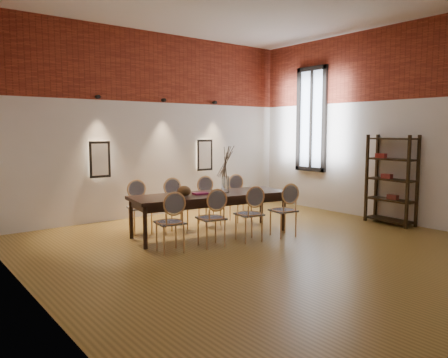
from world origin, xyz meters
TOP-DOWN VIEW (x-y plane):
  - floor at (0.00, 0.00)m, footprint 7.00×7.00m
  - wall_back at (0.00, 3.55)m, footprint 7.00×0.10m
  - wall_left at (-3.55, 0.00)m, footprint 0.10×7.00m
  - wall_right at (3.55, 0.00)m, footprint 0.10×7.00m
  - brick_band_back at (0.00, 3.48)m, footprint 7.00×0.02m
  - brick_band_right at (3.48, 0.00)m, footprint 0.02×7.00m
  - niche_left at (-1.30, 3.45)m, footprint 0.36×0.06m
  - niche_right at (1.30, 3.45)m, footprint 0.36×0.06m
  - spot_fixture_left at (-1.30, 3.42)m, footprint 0.08×0.10m
  - spot_fixture_mid at (0.20, 3.42)m, footprint 0.08×0.10m
  - spot_fixture_right at (1.60, 3.42)m, footprint 0.08×0.10m
  - window_glass at (3.46, 2.00)m, footprint 0.02×0.78m
  - window_frame at (3.44, 2.00)m, footprint 0.08×0.90m
  - window_mullion at (3.44, 2.00)m, footprint 0.06×0.06m
  - dining_table at (-0.13, 1.23)m, footprint 2.98×1.38m
  - chair_near_a at (-1.32, 0.67)m, footprint 0.51×0.51m
  - chair_near_b at (-0.61, 0.55)m, footprint 0.51×0.51m
  - chair_near_c at (0.10, 0.44)m, footprint 0.51×0.51m
  - chair_near_d at (0.81, 0.32)m, footprint 0.51×0.51m
  - chair_far_a at (-1.08, 2.13)m, footprint 0.51×0.51m
  - chair_far_b at (-0.37, 2.02)m, footprint 0.51×0.51m
  - chair_far_c at (0.34, 1.90)m, footprint 0.51×0.51m
  - chair_far_d at (1.05, 1.79)m, footprint 0.51×0.51m
  - vase at (0.17, 1.18)m, footprint 0.14×0.14m
  - dried_branches at (0.17, 1.18)m, footprint 0.50×0.50m
  - bowl at (-0.67, 1.27)m, footprint 0.24×0.24m
  - book at (-0.32, 1.27)m, footprint 0.29×0.22m
  - shelving_rack at (3.28, -0.26)m, footprint 0.44×1.02m

SIDE VIEW (x-z plane):
  - floor at x=0.00m, z-range -0.02..0.00m
  - dining_table at x=-0.13m, z-range 0.00..0.75m
  - chair_near_a at x=-1.32m, z-range 0.00..0.94m
  - chair_near_b at x=-0.61m, z-range 0.00..0.94m
  - chair_near_c at x=0.10m, z-range 0.00..0.94m
  - chair_near_d at x=0.81m, z-range 0.00..0.94m
  - chair_far_a at x=-1.08m, z-range 0.00..0.94m
  - chair_far_b at x=-0.37m, z-range 0.00..0.94m
  - chair_far_c at x=0.34m, z-range 0.00..0.94m
  - chair_far_d at x=1.05m, z-range 0.00..0.94m
  - book at x=-0.32m, z-range 0.75..0.78m
  - bowl at x=-0.67m, z-range 0.75..0.93m
  - vase at x=0.17m, z-range 0.75..1.05m
  - shelving_rack at x=3.28m, z-range 0.00..1.80m
  - niche_left at x=-1.30m, z-range 0.97..1.63m
  - niche_right at x=1.30m, z-range 0.97..1.63m
  - dried_branches at x=0.17m, z-range 1.00..1.70m
  - wall_back at x=0.00m, z-range 0.00..4.00m
  - wall_left at x=-3.55m, z-range 0.00..4.00m
  - wall_right at x=3.55m, z-range 0.00..4.00m
  - window_glass at x=3.46m, z-range 0.96..3.34m
  - window_frame at x=3.44m, z-range 0.90..3.40m
  - window_mullion at x=3.44m, z-range 0.95..3.35m
  - spot_fixture_left at x=-1.30m, z-range 2.51..2.59m
  - spot_fixture_mid at x=0.20m, z-range 2.51..2.59m
  - spot_fixture_right at x=1.60m, z-range 2.51..2.59m
  - brick_band_back at x=0.00m, z-range 2.50..4.00m
  - brick_band_right at x=3.48m, z-range 2.50..4.00m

